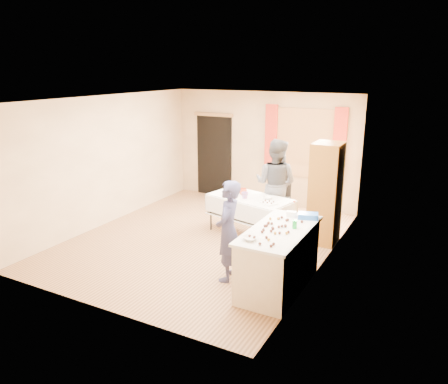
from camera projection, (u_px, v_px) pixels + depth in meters
The scene contains 29 objects.
floor at pixel (204, 240), 8.21m from camera, with size 4.50×5.50×0.02m, color #9E7047.
ceiling at pixel (202, 98), 7.49m from camera, with size 4.50×5.50×0.02m, color white.
wall_back at pixel (263, 148), 10.19m from camera, with size 4.50×0.02×2.60m, color tan.
wall_front at pixel (92, 217), 5.51m from camera, with size 4.50×0.02×2.60m, color tan.
wall_left at pixel (108, 160), 8.87m from camera, with size 0.02×5.50×2.60m, color tan.
wall_right at pixel (327, 188), 6.83m from camera, with size 0.02×5.50×2.60m, color tan.
window_frame at pixel (305, 143), 9.65m from camera, with size 1.32×0.06×1.52m, color olive.
window_pane at pixel (304, 143), 9.64m from camera, with size 1.20×0.02×1.40m, color white.
curtain_left at pixel (271, 141), 9.96m from camera, with size 0.28×0.06×1.65m, color #B12E1E.
curtain_right at pixel (339, 147), 9.26m from camera, with size 0.28×0.06×1.65m, color #B12E1E.
doorway at pixel (214, 156), 10.84m from camera, with size 0.95×0.04×2.00m, color black.
door_lintel at pixel (213, 115), 10.53m from camera, with size 1.05×0.06×0.08m, color olive.
cabinet at pixel (326, 194), 7.87m from camera, with size 0.50×0.60×1.85m, color brown.
counter at pixel (279, 259), 6.32m from camera, with size 0.78×1.65×0.91m.
party_table at pixel (250, 212), 8.37m from camera, with size 1.75×1.16×0.75m.
chair at pixel (279, 205), 9.28m from camera, with size 0.44×0.44×0.99m.
girl at pixel (228, 231), 6.49m from camera, with size 0.46×0.62×1.55m, color #26264B.
woman at pixel (275, 184), 8.64m from camera, with size 0.89×0.71×1.79m, color black.
soda_can at pixel (295, 224), 6.20m from camera, with size 0.07×0.07×0.12m, color #148A2B.
mixing_bowl at pixel (250, 238), 5.80m from camera, with size 0.23×0.23×0.05m, color white.
foam_block at pixel (291, 214), 6.71m from camera, with size 0.15×0.10×0.08m, color white.
blue_basket at pixel (308, 216), 6.63m from camera, with size 0.30×0.20×0.08m, color blue.
pitcher at pixel (228, 188), 8.46m from camera, with size 0.11×0.11×0.22m, color silver.
cup_red at pixel (243, 192), 8.42m from camera, with size 0.20×0.20×0.12m, color #C0411F.
cup_rainbow at pixel (245, 195), 8.18m from camera, with size 0.15×0.15×0.12m, color red.
small_bowl at pixel (268, 198), 8.15m from camera, with size 0.19×0.19×0.05m, color white.
pastry_tray at pixel (268, 203), 7.87m from camera, with size 0.28×0.20×0.02m, color white.
bottle at pixel (234, 185), 8.77m from camera, with size 0.09×0.09×0.18m, color white.
cake_balls at pixel (275, 228), 6.17m from camera, with size 0.50×1.15×0.04m.
Camera 1 is at (3.91, -6.58, 3.13)m, focal length 35.00 mm.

